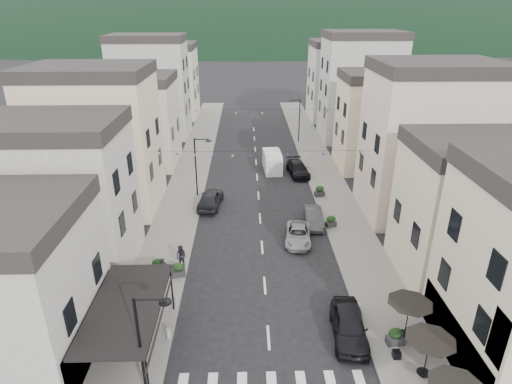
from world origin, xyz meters
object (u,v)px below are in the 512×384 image
(parked_car_b, at_px, (314,217))
(parked_car_d, at_px, (298,169))
(parked_car_a, at_px, (349,325))
(pedestrian_a, at_px, (164,269))
(pedestrian_b, at_px, (181,256))
(delivery_van, at_px, (272,161))
(parked_car_e, at_px, (210,199))
(parked_car_c, at_px, (298,235))

(parked_car_b, height_order, parked_car_d, parked_car_d)
(parked_car_a, xyz_separation_m, parked_car_b, (0.00, 13.76, -0.12))
(parked_car_d, height_order, pedestrian_a, pedestrian_a)
(parked_car_d, relative_size, pedestrian_b, 2.89)
(parked_car_b, distance_m, pedestrian_a, 14.02)
(parked_car_a, relative_size, delivery_van, 0.96)
(parked_car_e, xyz_separation_m, pedestrian_a, (-2.35, -11.78, 0.09))
(parked_car_d, bearing_deg, delivery_van, 143.86)
(parked_car_b, distance_m, parked_car_d, 11.92)
(pedestrian_a, bearing_deg, parked_car_e, 59.01)
(parked_car_a, bearing_deg, pedestrian_b, 149.81)
(parked_car_e, relative_size, pedestrian_a, 3.03)
(parked_car_e, bearing_deg, parked_car_a, 124.61)
(parked_car_b, distance_m, pedestrian_b, 12.37)
(delivery_van, distance_m, pedestrian_a, 23.15)
(parked_car_b, distance_m, parked_car_c, 3.34)
(parked_car_b, bearing_deg, pedestrian_a, -143.20)
(parked_car_b, bearing_deg, parked_car_e, 159.62)
(parked_car_b, relative_size, parked_car_d, 0.84)
(parked_car_c, distance_m, parked_car_d, 14.90)
(parked_car_b, relative_size, parked_car_c, 0.94)
(parked_car_a, relative_size, pedestrian_b, 2.75)
(parked_car_e, bearing_deg, pedestrian_a, 85.75)
(parked_car_a, bearing_deg, parked_car_c, 103.17)
(parked_car_c, distance_m, parked_car_e, 10.10)
(parked_car_c, height_order, pedestrian_b, pedestrian_b)
(parked_car_b, bearing_deg, parked_car_d, 92.26)
(parked_car_a, relative_size, parked_car_d, 0.95)
(parked_car_d, bearing_deg, parked_car_b, -96.78)
(parked_car_c, bearing_deg, pedestrian_a, -146.11)
(parked_car_e, distance_m, pedestrian_a, 12.02)
(parked_car_e, bearing_deg, parked_car_d, -131.70)
(parked_car_a, distance_m, pedestrian_a, 12.93)
(parked_car_b, bearing_deg, parked_car_a, -87.74)
(parked_car_a, xyz_separation_m, delivery_van, (-2.80, 27.25, 0.32))
(parked_car_e, bearing_deg, delivery_van, -116.56)
(parked_car_d, bearing_deg, pedestrian_b, -126.58)
(parked_car_c, xyz_separation_m, parked_car_d, (1.67, 14.81, 0.10))
(delivery_van, xyz_separation_m, pedestrian_b, (-7.74, -19.97, -0.15))
(pedestrian_b, bearing_deg, pedestrian_a, -96.67)
(parked_car_e, bearing_deg, parked_car_c, 145.25)
(parked_car_d, bearing_deg, pedestrian_a, -126.95)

